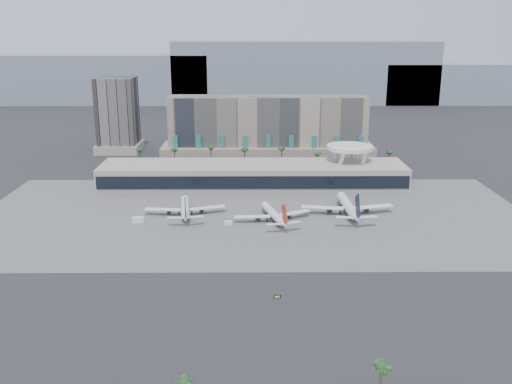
{
  "coord_description": "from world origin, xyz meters",
  "views": [
    {
      "loc": [
        -0.54,
        -200.39,
        85.94
      ],
      "look_at": [
        1.22,
        40.0,
        15.93
      ],
      "focal_mm": 40.0,
      "sensor_mm": 36.0,
      "label": 1
    }
  ],
  "objects_px": {
    "airliner_centre": "(273,214)",
    "airliner_left": "(185,208)",
    "service_vehicle_b": "(228,223)",
    "taxiway_sign": "(277,297)",
    "airliner_right": "(348,206)",
    "service_vehicle_a": "(138,220)"
  },
  "relations": [
    {
      "from": "airliner_right",
      "to": "service_vehicle_a",
      "type": "distance_m",
      "value": 98.3
    },
    {
      "from": "airliner_right",
      "to": "taxiway_sign",
      "type": "height_order",
      "value": "airliner_right"
    },
    {
      "from": "service_vehicle_a",
      "to": "taxiway_sign",
      "type": "distance_m",
      "value": 96.82
    },
    {
      "from": "airliner_left",
      "to": "airliner_centre",
      "type": "relative_size",
      "value": 1.07
    },
    {
      "from": "airliner_centre",
      "to": "airliner_left",
      "type": "bearing_deg",
      "value": 152.39
    },
    {
      "from": "airliner_right",
      "to": "airliner_left",
      "type": "bearing_deg",
      "value": 177.68
    },
    {
      "from": "service_vehicle_a",
      "to": "taxiway_sign",
      "type": "bearing_deg",
      "value": -67.28
    },
    {
      "from": "service_vehicle_a",
      "to": "service_vehicle_b",
      "type": "height_order",
      "value": "service_vehicle_a"
    },
    {
      "from": "airliner_right",
      "to": "taxiway_sign",
      "type": "xyz_separation_m",
      "value": [
        -37.37,
        -86.79,
        -3.47
      ]
    },
    {
      "from": "airliner_centre",
      "to": "service_vehicle_b",
      "type": "height_order",
      "value": "airliner_centre"
    },
    {
      "from": "airliner_centre",
      "to": "service_vehicle_a",
      "type": "bearing_deg",
      "value": 166.31
    },
    {
      "from": "airliner_left",
      "to": "service_vehicle_b",
      "type": "height_order",
      "value": "airliner_left"
    },
    {
      "from": "airliner_centre",
      "to": "service_vehicle_b",
      "type": "distance_m",
      "value": 21.39
    },
    {
      "from": "airliner_left",
      "to": "airliner_right",
      "type": "relative_size",
      "value": 0.87
    },
    {
      "from": "airliner_left",
      "to": "airliner_centre",
      "type": "bearing_deg",
      "value": -19.31
    },
    {
      "from": "service_vehicle_b",
      "to": "airliner_right",
      "type": "bearing_deg",
      "value": -1.33
    },
    {
      "from": "airliner_right",
      "to": "service_vehicle_a",
      "type": "xyz_separation_m",
      "value": [
        -97.65,
        -11.02,
        -2.75
      ]
    },
    {
      "from": "airliner_left",
      "to": "service_vehicle_b",
      "type": "xyz_separation_m",
      "value": [
        20.86,
        -14.36,
        -2.61
      ]
    },
    {
      "from": "airliner_centre",
      "to": "airliner_right",
      "type": "relative_size",
      "value": 0.81
    },
    {
      "from": "airliner_centre",
      "to": "service_vehicle_a",
      "type": "distance_m",
      "value": 61.95
    },
    {
      "from": "service_vehicle_b",
      "to": "taxiway_sign",
      "type": "relative_size",
      "value": 1.42
    },
    {
      "from": "airliner_centre",
      "to": "airliner_right",
      "type": "distance_m",
      "value": 36.96
    }
  ]
}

